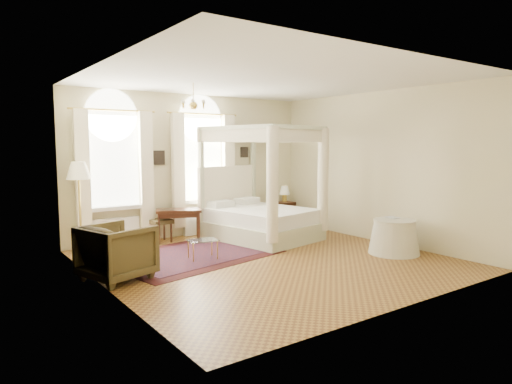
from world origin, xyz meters
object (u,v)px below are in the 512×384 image
writing_desk (179,214)px  side_table (394,237)px  armchair (117,252)px  floor_lamp (79,175)px  canopy_bed (262,214)px  nightstand (285,214)px  stool (161,223)px  coffee_table (203,242)px

writing_desk → side_table: bearing=-49.0°
armchair → floor_lamp: bearing=-17.4°
canopy_bed → writing_desk: 1.87m
nightstand → stool: bearing=-179.0°
canopy_bed → armchair: size_ratio=2.71×
stool → canopy_bed: bearing=-26.5°
writing_desk → armchair: armchair is taller
floor_lamp → side_table: floor_lamp is taller
coffee_table → floor_lamp: 2.77m
nightstand → side_table: (-0.24, -3.71, 0.02)m
floor_lamp → side_table: 6.29m
writing_desk → armchair: size_ratio=1.11×
armchair → side_table: size_ratio=0.99×
canopy_bed → floor_lamp: canopy_bed is taller
canopy_bed → coffee_table: (-1.99, -0.85, -0.24)m
writing_desk → armchair: bearing=-135.4°
armchair → side_table: 5.23m
nightstand → writing_desk: 3.25m
armchair → coffee_table: 1.78m
nightstand → armchair: armchair is taller
writing_desk → floor_lamp: size_ratio=0.60×
nightstand → stool: (-3.56, -0.06, 0.11)m
canopy_bed → armchair: bearing=-162.0°
writing_desk → coffee_table: bearing=-100.5°
armchair → side_table: armchair is taller
canopy_bed → writing_desk: bearing=154.6°
coffee_table → floor_lamp: bearing=134.1°
writing_desk → stool: (-0.33, 0.21, -0.20)m
canopy_bed → floor_lamp: 3.96m
stool → side_table: side_table is taller
canopy_bed → stool: size_ratio=5.26×
nightstand → coffee_table: 4.02m
stool → side_table: (3.32, -3.64, -0.09)m
stool → floor_lamp: 2.04m
canopy_bed → coffee_table: bearing=-156.9°
canopy_bed → armchair: canopy_bed is taller
writing_desk → stool: writing_desk is taller
writing_desk → side_table: (2.99, -3.44, -0.29)m
canopy_bed → nightstand: bearing=34.8°
coffee_table → side_table: 3.75m
armchair → coffee_table: size_ratio=1.65×
canopy_bed → nightstand: size_ratio=4.26×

